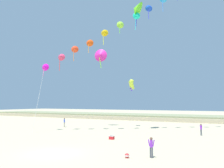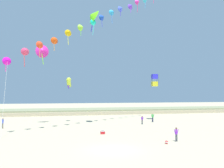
# 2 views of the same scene
# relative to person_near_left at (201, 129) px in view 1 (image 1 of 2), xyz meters

# --- Properties ---
(ground_plane) EXTENTS (240.00, 240.00, 0.00)m
(ground_plane) POSITION_rel_person_near_left_xyz_m (-9.41, -17.67, -0.87)
(ground_plane) COLOR #C1B28E
(dune_ridge) EXTENTS (120.00, 13.28, 1.24)m
(dune_ridge) POSITION_rel_person_near_left_xyz_m (-9.41, 26.51, -0.26)
(dune_ridge) COLOR tan
(dune_ridge) RESTS_ON ground
(person_near_left) EXTENTS (0.39, 0.46, 1.51)m
(person_near_left) POSITION_rel_person_near_left_xyz_m (0.00, 0.00, 0.00)
(person_near_left) COLOR #474C56
(person_near_left) RESTS_ON ground
(person_mid_center) EXTENTS (0.42, 0.49, 1.61)m
(person_mid_center) POSITION_rel_person_near_left_xyz_m (-22.98, -0.03, 0.06)
(person_mid_center) COLOR #726656
(person_mid_center) RESTS_ON ground
(person_far_left) EXTENTS (0.56, 0.22, 1.59)m
(person_far_left) POSITION_rel_person_near_left_xyz_m (-1.52, -15.34, 0.05)
(person_far_left) COLOR #474C56
(person_far_left) RESTS_ON ground
(kite_banner_string) EXTENTS (27.68, 16.17, 27.17)m
(kite_banner_string) POSITION_rel_person_near_left_xyz_m (-8.01, -0.15, 17.31)
(kite_banner_string) COLOR #EF10C8
(large_kite_low_lead) EXTENTS (1.26, 1.36, 2.21)m
(large_kite_low_lead) POSITION_rel_person_near_left_xyz_m (-12.62, 6.09, 6.69)
(large_kite_low_lead) COLOR #C9E336
(large_kite_mid_trail) EXTENTS (2.47, 1.51, 3.57)m
(large_kite_mid_trail) POSITION_rel_person_near_left_xyz_m (-17.32, 2.86, 12.07)
(large_kite_mid_trail) COLOR #EB28A1
(large_kite_outer_drift) EXTENTS (2.50, 2.99, 4.08)m
(large_kite_outer_drift) POSITION_rel_person_near_left_xyz_m (-9.01, -0.11, 17.93)
(large_kite_outer_drift) COLOR #69EF18
(beach_cooler) EXTENTS (0.58, 0.41, 0.46)m
(beach_cooler) POSITION_rel_person_near_left_xyz_m (-8.72, -8.60, -0.66)
(beach_cooler) COLOR red
(beach_cooler) RESTS_ON ground
(beach_ball) EXTENTS (0.36, 0.36, 0.36)m
(beach_ball) POSITION_rel_person_near_left_xyz_m (-3.18, -16.27, -0.69)
(beach_ball) COLOR red
(beach_ball) RESTS_ON ground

